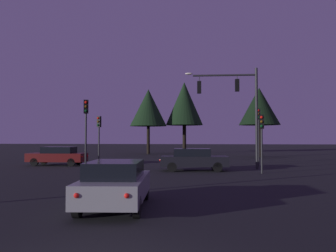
{
  "coord_description": "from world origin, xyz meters",
  "views": [
    {
      "loc": [
        1.83,
        -5.31,
        2.29
      ],
      "look_at": [
        -0.73,
        21.04,
        3.17
      ],
      "focal_mm": 36.42,
      "sensor_mm": 36.0,
      "label": 1
    }
  ],
  "objects_px": {
    "traffic_light_median": "(99,130)",
    "traffic_signal_mast_arm": "(237,100)",
    "traffic_light_corner_right": "(86,121)",
    "car_crossing_left": "(58,156)",
    "tree_behind_sign": "(148,108)",
    "car_crossing_right": "(194,159)",
    "traffic_light_corner_left": "(262,131)",
    "traffic_light_far_side": "(258,125)",
    "tree_center_horizon": "(184,104)",
    "tree_left_far": "(259,107)",
    "car_nearside_lane": "(116,183)"
  },
  "relations": [
    {
      "from": "traffic_light_median",
      "to": "traffic_signal_mast_arm",
      "type": "bearing_deg",
      "value": -11.33
    },
    {
      "from": "traffic_signal_mast_arm",
      "to": "traffic_light_corner_right",
      "type": "xyz_separation_m",
      "value": [
        -10.16,
        -3.28,
        -1.63
      ]
    },
    {
      "from": "traffic_light_corner_right",
      "to": "traffic_light_median",
      "type": "xyz_separation_m",
      "value": [
        -0.81,
        5.48,
        -0.49
      ]
    },
    {
      "from": "car_crossing_left",
      "to": "tree_behind_sign",
      "type": "height_order",
      "value": "tree_behind_sign"
    },
    {
      "from": "car_crossing_right",
      "to": "traffic_light_corner_left",
      "type": "bearing_deg",
      "value": -17.37
    },
    {
      "from": "traffic_light_corner_left",
      "to": "car_crossing_left",
      "type": "relative_size",
      "value": 0.8
    },
    {
      "from": "traffic_light_median",
      "to": "traffic_light_far_side",
      "type": "distance_m",
      "value": 13.0
    },
    {
      "from": "traffic_light_far_side",
      "to": "tree_center_horizon",
      "type": "distance_m",
      "value": 21.22
    },
    {
      "from": "traffic_light_far_side",
      "to": "car_crossing_left",
      "type": "height_order",
      "value": "traffic_light_far_side"
    },
    {
      "from": "traffic_light_corner_left",
      "to": "traffic_light_median",
      "type": "bearing_deg",
      "value": 157.13
    },
    {
      "from": "car_crossing_left",
      "to": "tree_left_far",
      "type": "height_order",
      "value": "tree_left_far"
    },
    {
      "from": "traffic_light_median",
      "to": "car_crossing_right",
      "type": "height_order",
      "value": "traffic_light_median"
    },
    {
      "from": "car_crossing_left",
      "to": "car_crossing_right",
      "type": "xyz_separation_m",
      "value": [
        11.14,
        -3.39,
        -0.0
      ]
    },
    {
      "from": "traffic_signal_mast_arm",
      "to": "traffic_light_far_side",
      "type": "xyz_separation_m",
      "value": [
        2.0,
        3.07,
        -1.72
      ]
    },
    {
      "from": "traffic_light_median",
      "to": "traffic_light_corner_left",
      "type": "bearing_deg",
      "value": -22.87
    },
    {
      "from": "traffic_light_corner_left",
      "to": "tree_center_horizon",
      "type": "height_order",
      "value": "tree_center_horizon"
    },
    {
      "from": "traffic_light_corner_right",
      "to": "tree_behind_sign",
      "type": "bearing_deg",
      "value": 89.16
    },
    {
      "from": "traffic_signal_mast_arm",
      "to": "car_crossing_left",
      "type": "relative_size",
      "value": 1.56
    },
    {
      "from": "traffic_signal_mast_arm",
      "to": "traffic_light_corner_left",
      "type": "height_order",
      "value": "traffic_signal_mast_arm"
    },
    {
      "from": "traffic_light_corner_left",
      "to": "car_nearside_lane",
      "type": "height_order",
      "value": "traffic_light_corner_left"
    },
    {
      "from": "car_nearside_lane",
      "to": "traffic_light_corner_left",
      "type": "bearing_deg",
      "value": 59.37
    },
    {
      "from": "traffic_light_corner_left",
      "to": "tree_left_far",
      "type": "height_order",
      "value": "tree_left_far"
    },
    {
      "from": "car_crossing_right",
      "to": "tree_center_horizon",
      "type": "height_order",
      "value": "tree_center_horizon"
    },
    {
      "from": "traffic_signal_mast_arm",
      "to": "traffic_light_far_side",
      "type": "distance_m",
      "value": 4.05
    },
    {
      "from": "traffic_light_corner_left",
      "to": "car_crossing_left",
      "type": "bearing_deg",
      "value": 162.94
    },
    {
      "from": "traffic_light_corner_right",
      "to": "car_crossing_left",
      "type": "height_order",
      "value": "traffic_light_corner_right"
    },
    {
      "from": "traffic_signal_mast_arm",
      "to": "car_nearside_lane",
      "type": "distance_m",
      "value": 15.65
    },
    {
      "from": "traffic_light_corner_right",
      "to": "tree_left_far",
      "type": "relative_size",
      "value": 0.59
    },
    {
      "from": "tree_behind_sign",
      "to": "tree_center_horizon",
      "type": "distance_m",
      "value": 5.19
    },
    {
      "from": "traffic_light_corner_left",
      "to": "tree_left_far",
      "type": "relative_size",
      "value": 0.46
    },
    {
      "from": "traffic_light_corner_right",
      "to": "tree_center_horizon",
      "type": "bearing_deg",
      "value": 78.71
    },
    {
      "from": "traffic_light_median",
      "to": "tree_left_far",
      "type": "xyz_separation_m",
      "value": [
        15.11,
        13.21,
        3.01
      ]
    },
    {
      "from": "traffic_light_median",
      "to": "tree_center_horizon",
      "type": "bearing_deg",
      "value": 73.71
    },
    {
      "from": "car_nearside_lane",
      "to": "car_crossing_left",
      "type": "xyz_separation_m",
      "value": [
        -8.89,
        15.9,
        0.0
      ]
    },
    {
      "from": "traffic_light_corner_left",
      "to": "traffic_light_far_side",
      "type": "distance_m",
      "value": 6.09
    },
    {
      "from": "traffic_signal_mast_arm",
      "to": "tree_behind_sign",
      "type": "xyz_separation_m",
      "value": [
        -9.81,
        21.04,
        1.35
      ]
    },
    {
      "from": "car_crossing_left",
      "to": "car_crossing_right",
      "type": "height_order",
      "value": "same"
    },
    {
      "from": "traffic_signal_mast_arm",
      "to": "car_crossing_right",
      "type": "relative_size",
      "value": 1.55
    },
    {
      "from": "traffic_light_median",
      "to": "car_crossing_right",
      "type": "relative_size",
      "value": 0.85
    },
    {
      "from": "traffic_light_corner_right",
      "to": "traffic_light_far_side",
      "type": "bearing_deg",
      "value": 27.57
    },
    {
      "from": "traffic_signal_mast_arm",
      "to": "traffic_light_median",
      "type": "distance_m",
      "value": 11.39
    },
    {
      "from": "tree_left_far",
      "to": "traffic_light_corner_left",
      "type": "bearing_deg",
      "value": -99.11
    },
    {
      "from": "tree_center_horizon",
      "to": "traffic_light_corner_right",
      "type": "bearing_deg",
      "value": -101.29
    },
    {
      "from": "car_crossing_left",
      "to": "tree_center_horizon",
      "type": "height_order",
      "value": "tree_center_horizon"
    },
    {
      "from": "tree_behind_sign",
      "to": "car_crossing_left",
      "type": "bearing_deg",
      "value": -103.11
    },
    {
      "from": "tree_behind_sign",
      "to": "tree_left_far",
      "type": "height_order",
      "value": "tree_behind_sign"
    },
    {
      "from": "traffic_light_corner_right",
      "to": "traffic_signal_mast_arm",
      "type": "bearing_deg",
      "value": 17.91
    },
    {
      "from": "traffic_light_corner_right",
      "to": "car_crossing_right",
      "type": "height_order",
      "value": "traffic_light_corner_right"
    },
    {
      "from": "tree_behind_sign",
      "to": "tree_left_far",
      "type": "relative_size",
      "value": 1.1
    },
    {
      "from": "car_crossing_left",
      "to": "car_crossing_right",
      "type": "bearing_deg",
      "value": -16.94
    }
  ]
}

